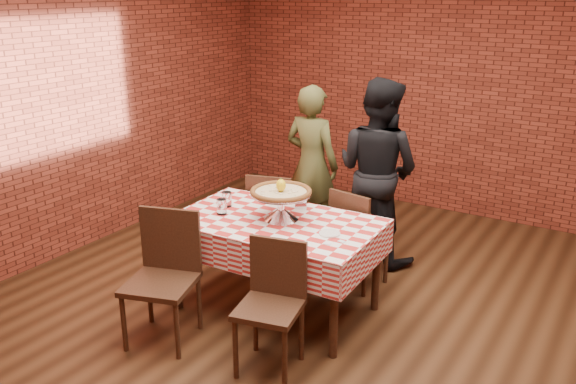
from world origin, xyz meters
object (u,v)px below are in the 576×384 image
(chair_near_left, at_px, (160,281))
(chair_far_right, at_px, (360,237))
(diner_black, at_px, (377,171))
(chair_far_left, at_px, (275,217))
(table, at_px, (276,266))
(pizza_stand, at_px, (281,206))
(pizza, at_px, (281,192))
(chair_near_right, at_px, (269,311))
(condiment_caddy, at_px, (302,200))
(water_glass_left, at_px, (222,207))
(water_glass_right, at_px, (227,199))
(diner_olive, at_px, (312,165))

(chair_near_left, relative_size, chair_far_right, 1.08)
(diner_black, bearing_deg, chair_far_left, 49.16)
(table, xyz_separation_m, pizza_stand, (0.02, 0.04, 0.49))
(pizza, distance_m, chair_far_right, 0.95)
(chair_near_right, relative_size, chair_far_right, 1.01)
(pizza, xyz_separation_m, chair_far_left, (-0.50, 0.68, -0.53))
(pizza, distance_m, chair_near_right, 0.99)
(chair_near_right, distance_m, chair_far_left, 1.67)
(chair_far_right, bearing_deg, chair_near_right, 100.51)
(pizza, height_order, chair_near_left, pizza)
(condiment_caddy, bearing_deg, water_glass_left, -154.90)
(water_glass_right, bearing_deg, table, -5.39)
(water_glass_left, height_order, water_glass_right, same)
(pizza_stand, height_order, chair_near_right, pizza_stand)
(pizza, distance_m, diner_black, 1.31)
(table, height_order, pizza, pizza)
(chair_near_left, bearing_deg, diner_olive, 72.52)
(table, xyz_separation_m, water_glass_left, (-0.43, -0.11, 0.44))
(table, distance_m, diner_black, 1.42)
(table, height_order, pizza_stand, pizza_stand)
(diner_black, bearing_deg, pizza, 89.69)
(table, bearing_deg, pizza, 60.03)
(chair_near_left, bearing_deg, water_glass_right, 75.51)
(table, relative_size, pizza, 3.27)
(water_glass_right, xyz_separation_m, chair_near_left, (0.05, -0.86, -0.35))
(table, distance_m, chair_near_left, 0.93)
(chair_near_left, bearing_deg, diner_black, 53.83)
(diner_black, bearing_deg, water_glass_right, 69.08)
(pizza_stand, bearing_deg, chair_far_left, 126.55)
(table, xyz_separation_m, chair_far_left, (-0.48, 0.72, 0.07))
(pizza_stand, bearing_deg, chair_near_right, -63.06)
(chair_near_right, distance_m, diner_olive, 2.27)
(diner_olive, bearing_deg, table, 111.01)
(pizza, height_order, chair_far_right, pizza)
(pizza, bearing_deg, condiment_caddy, 88.27)
(water_glass_right, bearing_deg, pizza_stand, -0.95)
(water_glass_right, distance_m, chair_far_left, 0.77)
(condiment_caddy, xyz_separation_m, diner_black, (0.22, 0.98, 0.03))
(condiment_caddy, xyz_separation_m, chair_far_right, (0.34, 0.40, -0.39))
(pizza_stand, xyz_separation_m, pizza, (0.00, 0.00, 0.11))
(water_glass_left, distance_m, diner_olive, 1.48)
(pizza_stand, xyz_separation_m, chair_near_left, (-0.47, -0.85, -0.39))
(pizza_stand, xyz_separation_m, water_glass_left, (-0.45, -0.15, -0.04))
(chair_far_left, bearing_deg, pizza_stand, 110.12)
(chair_near_right, height_order, diner_black, diner_black)
(water_glass_right, height_order, chair_near_right, water_glass_right)
(table, xyz_separation_m, chair_near_right, (0.40, -0.70, 0.06))
(pizza_stand, xyz_separation_m, diner_black, (0.23, 1.28, -0.01))
(water_glass_right, xyz_separation_m, chair_far_right, (0.87, 0.69, -0.38))
(water_glass_left, xyz_separation_m, water_glass_right, (-0.07, 0.16, 0.00))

